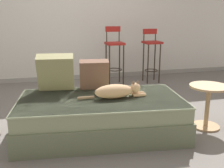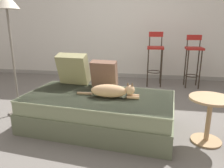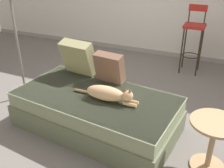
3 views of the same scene
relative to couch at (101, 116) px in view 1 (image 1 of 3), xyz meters
name	(u,v)px [view 1 (image 1 of 3)]	position (x,y,z in m)	size (l,w,h in m)	color
ground_plane	(94,120)	(0.00, 0.40, -0.21)	(16.00, 16.00, 0.00)	#66605B
wall_back_panel	(71,13)	(0.00, 2.65, 1.09)	(8.00, 0.10, 2.60)	silver
wall_baseboard_trim	(74,77)	(0.00, 2.60, -0.17)	(8.00, 0.02, 0.09)	gray
couch	(101,116)	(0.00, 0.00, 0.00)	(1.86, 1.12, 0.41)	#636B50
throw_pillow_corner	(56,72)	(-0.44, 0.42, 0.42)	(0.44, 0.31, 0.44)	#847F56
throw_pillow_middle	(94,74)	(0.00, 0.37, 0.38)	(0.36, 0.23, 0.36)	brown
cat	(117,91)	(0.17, -0.04, 0.28)	(0.74, 0.18, 0.19)	tan
bar_stool_near_window	(114,51)	(0.70, 2.04, 0.42)	(0.32, 0.32, 1.07)	#2D2319
bar_stool_by_doorway	(152,50)	(1.44, 2.04, 0.41)	(0.32, 0.32, 1.02)	#2D2319
side_table	(208,100)	(1.23, -0.14, 0.12)	(0.44, 0.44, 0.51)	tan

